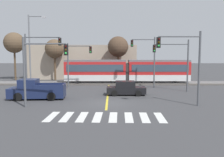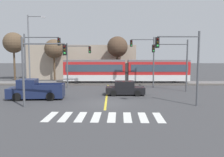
{
  "view_description": "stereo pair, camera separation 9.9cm",
  "coord_description": "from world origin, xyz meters",
  "px_view_note": "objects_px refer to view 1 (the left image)",
  "views": [
    {
      "loc": [
        0.47,
        -21.1,
        4.4
      ],
      "look_at": [
        0.49,
        6.51,
        1.6
      ],
      "focal_mm": 38.0,
      "sensor_mm": 36.0,
      "label": 1
    },
    {
      "loc": [
        0.56,
        -21.1,
        4.4
      ],
      "look_at": [
        0.49,
        6.51,
        1.6
      ],
      "focal_mm": 38.0,
      "sensor_mm": 36.0,
      "label": 2
    }
  ],
  "objects_px": {
    "traffic_light_far_right": "(147,55)",
    "street_lamp_west": "(31,46)",
    "light_rail_tram": "(127,70)",
    "bare_tree_far_west": "(14,43)",
    "pickup_truck": "(36,91)",
    "traffic_light_mid_left": "(37,54)",
    "bare_tree_east": "(118,47)",
    "traffic_light_near_right": "(185,57)",
    "traffic_light_mid_right": "(176,58)",
    "traffic_light_far_left": "(76,58)",
    "bare_tree_west": "(54,49)",
    "sedan_crossing": "(126,89)",
    "traffic_light_near_left": "(39,62)"
  },
  "relations": [
    {
      "from": "bare_tree_west",
      "to": "traffic_light_mid_right",
      "type": "bearing_deg",
      "value": -35.56
    },
    {
      "from": "traffic_light_mid_left",
      "to": "bare_tree_west",
      "type": "relative_size",
      "value": 0.97
    },
    {
      "from": "light_rail_tram",
      "to": "bare_tree_far_west",
      "type": "relative_size",
      "value": 2.26
    },
    {
      "from": "light_rail_tram",
      "to": "street_lamp_west",
      "type": "height_order",
      "value": "street_lamp_west"
    },
    {
      "from": "light_rail_tram",
      "to": "traffic_light_near_right",
      "type": "relative_size",
      "value": 2.91
    },
    {
      "from": "pickup_truck",
      "to": "traffic_light_mid_left",
      "type": "distance_m",
      "value": 5.86
    },
    {
      "from": "traffic_light_mid_left",
      "to": "traffic_light_near_right",
      "type": "xyz_separation_m",
      "value": [
        14.86,
        -7.59,
        -0.32
      ]
    },
    {
      "from": "traffic_light_far_left",
      "to": "bare_tree_west",
      "type": "bearing_deg",
      "value": 118.96
    },
    {
      "from": "traffic_light_near_left",
      "to": "street_lamp_west",
      "type": "distance_m",
      "value": 14.4
    },
    {
      "from": "traffic_light_mid_left",
      "to": "bare_tree_east",
      "type": "height_order",
      "value": "bare_tree_east"
    },
    {
      "from": "traffic_light_far_right",
      "to": "traffic_light_near_left",
      "type": "height_order",
      "value": "traffic_light_far_right"
    },
    {
      "from": "traffic_light_far_right",
      "to": "bare_tree_far_west",
      "type": "height_order",
      "value": "bare_tree_far_west"
    },
    {
      "from": "traffic_light_near_right",
      "to": "bare_tree_far_west",
      "type": "distance_m",
      "value": 31.28
    },
    {
      "from": "light_rail_tram",
      "to": "traffic_light_mid_left",
      "type": "xyz_separation_m",
      "value": [
        -10.93,
        -7.93,
        2.45
      ]
    },
    {
      "from": "traffic_light_far_right",
      "to": "traffic_light_near_left",
      "type": "xyz_separation_m",
      "value": [
        -10.63,
        -11.95,
        -0.59
      ]
    },
    {
      "from": "bare_tree_far_west",
      "to": "traffic_light_near_right",
      "type": "bearing_deg",
      "value": -42.44
    },
    {
      "from": "sedan_crossing",
      "to": "traffic_light_far_left",
      "type": "height_order",
      "value": "traffic_light_far_left"
    },
    {
      "from": "light_rail_tram",
      "to": "street_lamp_west",
      "type": "bearing_deg",
      "value": -168.78
    },
    {
      "from": "sedan_crossing",
      "to": "traffic_light_far_left",
      "type": "bearing_deg",
      "value": 137.37
    },
    {
      "from": "pickup_truck",
      "to": "sedan_crossing",
      "type": "bearing_deg",
      "value": 14.66
    },
    {
      "from": "sedan_crossing",
      "to": "bare_tree_far_west",
      "type": "distance_m",
      "value": 24.72
    },
    {
      "from": "traffic_light_far_left",
      "to": "bare_tree_east",
      "type": "relative_size",
      "value": 0.8
    },
    {
      "from": "pickup_truck",
      "to": "bare_tree_east",
      "type": "height_order",
      "value": "bare_tree_east"
    },
    {
      "from": "light_rail_tram",
      "to": "traffic_light_near_left",
      "type": "bearing_deg",
      "value": -117.27
    },
    {
      "from": "traffic_light_far_right",
      "to": "traffic_light_far_left",
      "type": "bearing_deg",
      "value": -178.93
    },
    {
      "from": "street_lamp_west",
      "to": "bare_tree_far_west",
      "type": "bearing_deg",
      "value": 124.74
    },
    {
      "from": "bare_tree_far_west",
      "to": "light_rail_tram",
      "type": "bearing_deg",
      "value": -16.18
    },
    {
      "from": "traffic_light_far_right",
      "to": "bare_tree_east",
      "type": "bearing_deg",
      "value": 114.49
    },
    {
      "from": "traffic_light_far_right",
      "to": "traffic_light_mid_right",
      "type": "xyz_separation_m",
      "value": [
        2.9,
        -3.52,
        -0.36
      ]
    },
    {
      "from": "traffic_light_far_right",
      "to": "traffic_light_near_right",
      "type": "xyz_separation_m",
      "value": [
        1.55,
        -11.47,
        -0.22
      ]
    },
    {
      "from": "light_rail_tram",
      "to": "traffic_light_far_right",
      "type": "bearing_deg",
      "value": -59.48
    },
    {
      "from": "light_rail_tram",
      "to": "traffic_light_near_right",
      "type": "xyz_separation_m",
      "value": [
        3.93,
        -15.52,
        2.13
      ]
    },
    {
      "from": "pickup_truck",
      "to": "bare_tree_east",
      "type": "bearing_deg",
      "value": 62.35
    },
    {
      "from": "traffic_light_far_right",
      "to": "street_lamp_west",
      "type": "distance_m",
      "value": 15.89
    },
    {
      "from": "traffic_light_near_right",
      "to": "traffic_light_near_left",
      "type": "distance_m",
      "value": 12.19
    },
    {
      "from": "pickup_truck",
      "to": "traffic_light_mid_right",
      "type": "bearing_deg",
      "value": 17.67
    },
    {
      "from": "light_rail_tram",
      "to": "traffic_light_far_left",
      "type": "xyz_separation_m",
      "value": [
        -7.0,
        -4.22,
        1.84
      ]
    },
    {
      "from": "traffic_light_far_right",
      "to": "street_lamp_west",
      "type": "relative_size",
      "value": 0.68
    },
    {
      "from": "traffic_light_mid_right",
      "to": "traffic_light_near_right",
      "type": "relative_size",
      "value": 0.97
    },
    {
      "from": "light_rail_tram",
      "to": "bare_tree_far_west",
      "type": "distance_m",
      "value": 20.35
    },
    {
      "from": "pickup_truck",
      "to": "bare_tree_west",
      "type": "bearing_deg",
      "value": 97.26
    },
    {
      "from": "light_rail_tram",
      "to": "traffic_light_near_left",
      "type": "relative_size",
      "value": 3.18
    },
    {
      "from": "sedan_crossing",
      "to": "traffic_light_mid_left",
      "type": "bearing_deg",
      "value": 168.54
    },
    {
      "from": "sedan_crossing",
      "to": "traffic_light_mid_right",
      "type": "height_order",
      "value": "traffic_light_mid_right"
    },
    {
      "from": "pickup_truck",
      "to": "street_lamp_west",
      "type": "bearing_deg",
      "value": 110.44
    },
    {
      "from": "traffic_light_mid_left",
      "to": "bare_tree_east",
      "type": "xyz_separation_m",
      "value": [
        9.68,
        11.86,
        1.15
      ]
    },
    {
      "from": "street_lamp_west",
      "to": "traffic_light_mid_left",
      "type": "bearing_deg",
      "value": -64.79
    },
    {
      "from": "pickup_truck",
      "to": "traffic_light_mid_left",
      "type": "height_order",
      "value": "traffic_light_mid_left"
    },
    {
      "from": "traffic_light_far_left",
      "to": "traffic_light_near_left",
      "type": "height_order",
      "value": "traffic_light_far_left"
    },
    {
      "from": "traffic_light_mid_right",
      "to": "bare_tree_far_west",
      "type": "bearing_deg",
      "value": 151.75
    }
  ]
}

